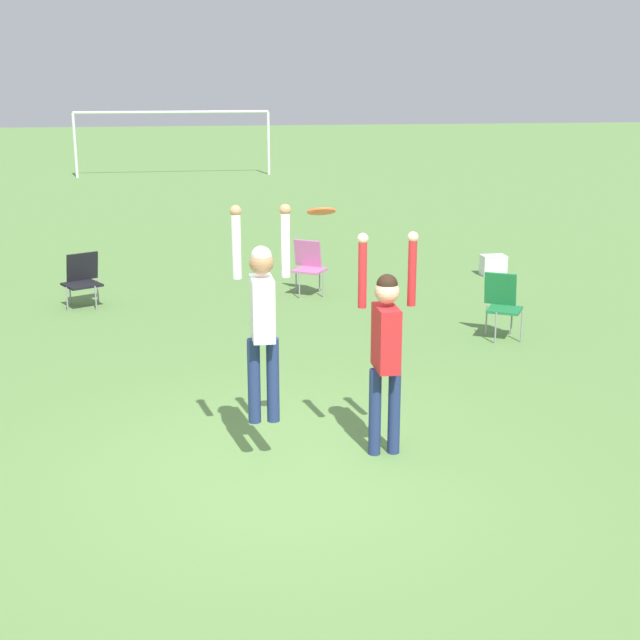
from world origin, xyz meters
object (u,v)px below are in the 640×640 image
(person_defending, at_px, (386,339))
(frisbee, at_px, (321,211))
(camping_chair_2, at_px, (502,301))
(camping_chair_1, at_px, (82,277))
(camping_chair_0, at_px, (309,263))
(cooler_box, at_px, (493,265))
(person_jumping, at_px, (262,311))

(person_defending, bearing_deg, frisbee, -74.06)
(person_defending, height_order, camping_chair_2, person_defending)
(frisbee, relative_size, camping_chair_2, 0.28)
(camping_chair_1, bearing_deg, camping_chair_2, 127.05)
(person_defending, bearing_deg, camping_chair_1, -152.05)
(frisbee, bearing_deg, camping_chair_1, 112.81)
(frisbee, relative_size, camping_chair_0, 0.28)
(camping_chair_0, distance_m, cooler_box, 3.71)
(person_jumping, bearing_deg, cooler_box, -33.68)
(camping_chair_2, bearing_deg, person_defending, 85.65)
(camping_chair_0, xyz_separation_m, camping_chair_2, (2.30, -3.00, 0.00))
(person_defending, xyz_separation_m, camping_chair_1, (-3.44, 6.45, -0.70))
(camping_chair_2, bearing_deg, frisbee, 80.76)
(person_jumping, bearing_deg, camping_chair_1, 19.25)
(person_defending, distance_m, camping_chair_0, 6.71)
(camping_chair_1, bearing_deg, frisbee, 84.76)
(camping_chair_0, distance_m, camping_chair_1, 3.70)
(person_jumping, distance_m, cooler_box, 9.17)
(camping_chair_2, distance_m, cooler_box, 4.11)
(person_defending, bearing_deg, camping_chair_2, 144.99)
(person_jumping, bearing_deg, person_defending, -90.00)
(camping_chair_0, bearing_deg, cooler_box, -132.71)
(person_jumping, distance_m, camping_chair_2, 5.32)
(camping_chair_2, bearing_deg, camping_chair_0, -22.04)
(person_jumping, height_order, camping_chair_1, person_jumping)
(person_jumping, xyz_separation_m, camping_chair_1, (-2.27, 6.45, -1.03))
(frisbee, height_order, cooler_box, frisbee)
(person_jumping, distance_m, camping_chair_0, 6.89)
(frisbee, relative_size, cooler_box, 0.57)
(person_jumping, height_order, frisbee, frisbee)
(person_jumping, bearing_deg, camping_chair_0, -12.19)
(cooler_box, bearing_deg, camping_chair_0, -166.10)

